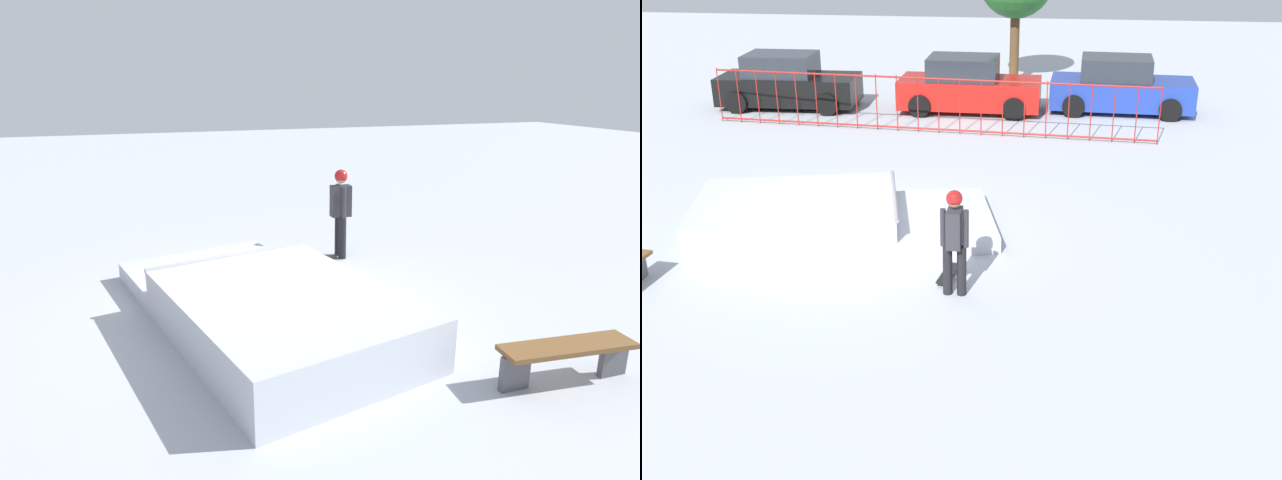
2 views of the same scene
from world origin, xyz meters
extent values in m
plane|color=#B2B7C1|center=(0.00, 0.00, 0.00)|extent=(60.00, 60.00, 0.00)
cube|color=silver|center=(-1.31, 0.06, 0.35)|extent=(4.10, 3.36, 0.70)
cube|color=silver|center=(1.32, 0.68, 0.15)|extent=(2.35, 2.94, 0.30)
cylinder|color=gray|center=(0.44, 0.47, 0.70)|extent=(0.67, 2.55, 0.08)
cylinder|color=black|center=(1.77, -1.95, 0.41)|extent=(0.15, 0.15, 0.82)
cylinder|color=black|center=(1.99, -1.95, 0.41)|extent=(0.15, 0.15, 0.82)
cube|color=#2D2D33|center=(1.88, -1.95, 1.12)|extent=(0.23, 0.39, 0.60)
cylinder|color=#2D2D33|center=(1.70, -1.94, 1.12)|extent=(0.09, 0.09, 0.60)
cylinder|color=#2D2D33|center=(2.05, -1.95, 1.12)|extent=(0.09, 0.09, 0.60)
sphere|color=tan|center=(1.88, -1.95, 1.57)|extent=(0.22, 0.22, 0.22)
sphere|color=#A51919|center=(1.88, -1.95, 1.60)|extent=(0.25, 0.25, 0.25)
cube|color=black|center=(1.70, -1.40, 0.08)|extent=(0.31, 0.82, 0.02)
cylinder|color=silver|center=(1.63, -1.11, 0.03)|extent=(0.04, 0.06, 0.06)
cylinder|color=silver|center=(1.85, -1.14, 0.03)|extent=(0.04, 0.06, 0.06)
cylinder|color=silver|center=(1.55, -1.66, 0.03)|extent=(0.04, 0.06, 0.06)
cylinder|color=silver|center=(1.77, -1.69, 0.03)|extent=(0.04, 0.06, 0.06)
cube|color=brown|center=(-3.33, -2.71, 0.45)|extent=(0.54, 1.63, 0.06)
cube|color=#4C4C51|center=(-3.39, -3.36, 0.21)|extent=(0.08, 0.36, 0.42)
cube|color=#4C4C51|center=(-3.28, -2.06, 0.21)|extent=(0.08, 0.36, 0.42)
camera|label=1|loc=(-7.77, 1.78, 3.36)|focal=30.96mm
camera|label=2|loc=(3.25, -12.50, 5.61)|focal=42.88mm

